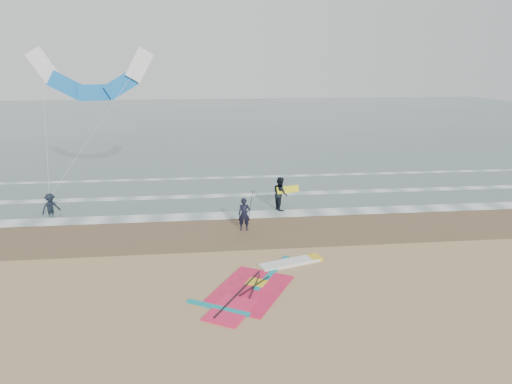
{
  "coord_description": "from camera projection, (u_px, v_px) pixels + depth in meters",
  "views": [
    {
      "loc": [
        -2.56,
        -14.77,
        7.89
      ],
      "look_at": [
        -0.38,
        5.0,
        2.2
      ],
      "focal_mm": 32.0,
      "sensor_mm": 36.0,
      "label": 1
    }
  ],
  "objects": [
    {
      "name": "person_standing",
      "position": [
        244.0,
        214.0,
        21.98
      ],
      "size": [
        0.62,
        0.43,
        1.61
      ],
      "primitive_type": "imported",
      "rotation": [
        0.0,
        0.0,
        -0.08
      ],
      "color": "black",
      "rests_on": "ground"
    },
    {
      "name": "carried_kiteboard",
      "position": [
        288.0,
        189.0,
        24.91
      ],
      "size": [
        1.3,
        0.51,
        0.39
      ],
      "color": "yellow",
      "rests_on": "ground"
    },
    {
      "name": "ground",
      "position": [
        281.0,
        287.0,
        16.56
      ],
      "size": [
        120.0,
        120.0,
        0.0
      ],
      "primitive_type": "plane",
      "color": "tan",
      "rests_on": "ground"
    },
    {
      "name": "foam_waterline",
      "position": [
        252.0,
        202.0,
        26.53
      ],
      "size": [
        120.0,
        9.15,
        0.02
      ],
      "color": "white",
      "rests_on": "ground"
    },
    {
      "name": "held_pole",
      "position": [
        250.0,
        207.0,
        21.91
      ],
      "size": [
        0.17,
        0.86,
        1.82
      ],
      "color": "black",
      "rests_on": "ground"
    },
    {
      "name": "wet_sand_band",
      "position": [
        261.0,
        229.0,
        22.29
      ],
      "size": [
        120.0,
        5.0,
        0.01
      ],
      "primitive_type": "cube",
      "color": "brown",
      "rests_on": "ground"
    },
    {
      "name": "person_walking",
      "position": [
        280.0,
        194.0,
        25.03
      ],
      "size": [
        0.86,
        1.02,
        1.85
      ],
      "primitive_type": "imported",
      "rotation": [
        0.0,
        0.0,
        1.77
      ],
      "color": "black",
      "rests_on": "ground"
    },
    {
      "name": "surf_kite",
      "position": [
        93.0,
        79.0,
        25.14
      ],
      "size": [
        6.77,
        2.82,
        7.73
      ],
      "color": "white",
      "rests_on": "ground"
    },
    {
      "name": "person_wading",
      "position": [
        50.0,
        201.0,
        24.19
      ],
      "size": [
        1.11,
        1.1,
        1.54
      ],
      "primitive_type": "imported",
      "rotation": [
        0.0,
        0.0,
        0.77
      ],
      "color": "black",
      "rests_on": "ground"
    },
    {
      "name": "windsurf_rig",
      "position": [
        263.0,
        282.0,
        16.87
      ],
      "size": [
        5.49,
        5.19,
        0.13
      ],
      "color": "white",
      "rests_on": "ground"
    },
    {
      "name": "sea_water",
      "position": [
        224.0,
        122.0,
        62.43
      ],
      "size": [
        120.0,
        80.0,
        0.02
      ],
      "primitive_type": "cube",
      "color": "#47605E",
      "rests_on": "ground"
    }
  ]
}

